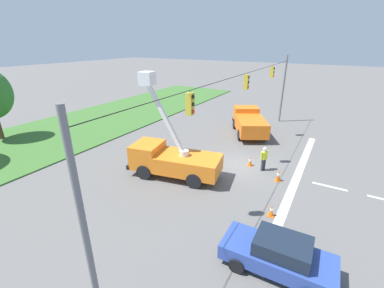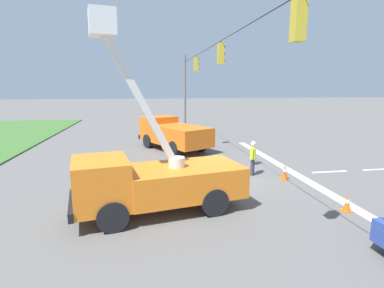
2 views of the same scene
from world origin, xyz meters
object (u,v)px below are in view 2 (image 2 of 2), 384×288
(utility_truck_bucket_lift, at_px, (153,177))
(road_worker, at_px, (253,156))
(traffic_cone_mid_right, at_px, (285,172))
(utility_truck_support_near, at_px, (173,133))
(traffic_cone_foreground_left, at_px, (347,203))
(traffic_cone_mid_left, at_px, (232,168))

(utility_truck_bucket_lift, relative_size, road_worker, 3.86)
(road_worker, distance_m, traffic_cone_mid_right, 1.73)
(utility_truck_bucket_lift, xyz_separation_m, utility_truck_support_near, (10.86, -1.73, -0.12))
(utility_truck_support_near, relative_size, traffic_cone_foreground_left, 9.79)
(utility_truck_bucket_lift, distance_m, utility_truck_support_near, 10.99)
(utility_truck_support_near, bearing_deg, traffic_cone_foreground_left, -156.25)
(road_worker, distance_m, traffic_cone_mid_left, 1.22)
(road_worker, bearing_deg, utility_truck_bucket_lift, 126.54)
(road_worker, distance_m, traffic_cone_foreground_left, 5.27)
(utility_truck_bucket_lift, relative_size, traffic_cone_foreground_left, 10.27)
(traffic_cone_mid_left, bearing_deg, utility_truck_bucket_lift, 134.34)
(road_worker, height_order, traffic_cone_mid_right, road_worker)
(road_worker, height_order, traffic_cone_mid_left, road_worker)
(traffic_cone_foreground_left, bearing_deg, traffic_cone_mid_right, 7.87)
(traffic_cone_foreground_left, distance_m, traffic_cone_mid_left, 5.86)
(traffic_cone_foreground_left, relative_size, traffic_cone_mid_left, 0.89)
(traffic_cone_mid_left, height_order, traffic_cone_mid_right, traffic_cone_mid_right)
(utility_truck_bucket_lift, relative_size, traffic_cone_mid_left, 9.10)
(utility_truck_bucket_lift, distance_m, traffic_cone_mid_left, 5.88)
(utility_truck_support_near, height_order, traffic_cone_mid_left, utility_truck_support_near)
(utility_truck_support_near, height_order, traffic_cone_foreground_left, utility_truck_support_near)
(utility_truck_bucket_lift, height_order, road_worker, utility_truck_bucket_lift)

